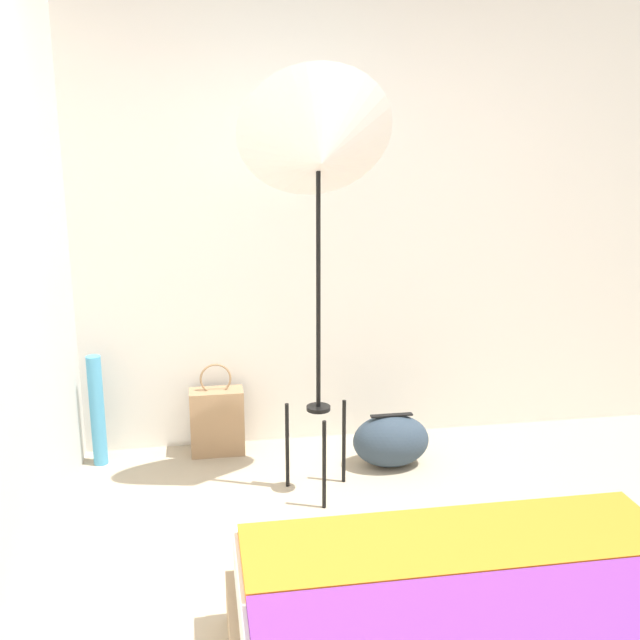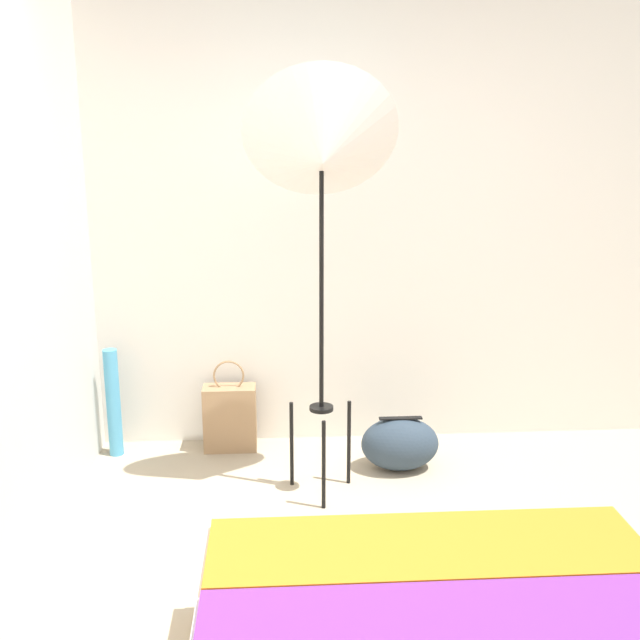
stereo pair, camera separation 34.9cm
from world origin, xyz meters
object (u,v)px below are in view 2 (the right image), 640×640
(photo_umbrella, at_px, (322,150))
(tote_bag, at_px, (230,417))
(duffel_bag, at_px, (400,444))
(paper_roll, at_px, (113,403))

(photo_umbrella, height_order, tote_bag, photo_umbrella)
(duffel_bag, bearing_deg, paper_roll, 169.82)
(photo_umbrella, bearing_deg, duffel_bag, 28.45)
(duffel_bag, xyz_separation_m, paper_roll, (-1.60, 0.29, 0.17))
(duffel_bag, relative_size, paper_roll, 0.68)
(photo_umbrella, xyz_separation_m, duffel_bag, (0.45, 0.24, -1.58))
(paper_roll, bearing_deg, photo_umbrella, -24.73)
(tote_bag, distance_m, duffel_bag, 1.00)
(tote_bag, xyz_separation_m, paper_roll, (-0.65, -0.04, 0.12))
(tote_bag, relative_size, duffel_bag, 1.27)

